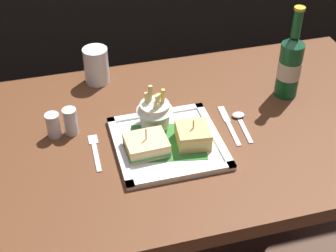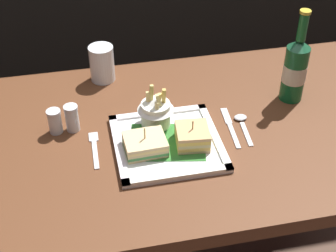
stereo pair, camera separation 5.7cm
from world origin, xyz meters
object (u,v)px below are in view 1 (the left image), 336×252
Objects in this scene: square_plate at (168,143)px; fries_cup at (155,110)px; dining_table at (168,162)px; spoon at (240,119)px; sandwich_half_right at (193,135)px; knife at (228,123)px; pepper_shaker at (71,123)px; water_glass at (97,68)px; sandwich_half_left at (146,145)px; salt_shaker at (54,127)px; fork at (95,150)px; beer_bottle at (290,65)px.

square_plate is 2.32× the size of fries_cup.
spoon reaches higher than dining_table.
sandwich_half_right is 0.12m from fries_cup.
square_plate is at bearing -166.77° from knife.
pepper_shaker is (-0.45, 0.07, 0.03)m from spoon.
spoon is 1.73× the size of pepper_shaker.
square_plate is 2.45× the size of water_glass.
square_plate is 2.06× the size of spoon.
dining_table is 11.74× the size of fries_cup.
sandwich_half_left is at bearing 180.00° from sandwich_half_right.
sandwich_half_right is at bearing -153.15° from knife.
sandwich_half_left is 0.25m from salt_shaker.
water_glass reaches higher than salt_shaker.
fork is at bearing -172.13° from dining_table.
fries_cup is 0.67× the size of knife.
spoon reaches higher than knife.
sandwich_half_left reaches higher than salt_shaker.
square_plate is at bearing -26.38° from pepper_shaker.
dining_table is 0.33m from salt_shaker.
dining_table is 0.13m from square_plate.
fork is (-0.20, -0.03, 0.11)m from dining_table.
water_glass is at bearing 100.37° from sandwich_half_left.
fries_cup is at bearing 16.57° from fork.
square_plate is 0.07m from sandwich_half_right.
knife is at bearing -156.57° from beer_bottle.
sandwich_half_right reaches higher than salt_shaker.
dining_table is at bearing 44.10° from sandwich_half_left.
sandwich_half_right reaches higher than fork.
pepper_shaker is at bearing 170.24° from fries_cup.
salt_shaker is at bearing 171.04° from knife.
sandwich_half_right reaches higher than spoon.
fries_cup is 0.29m from water_glass.
fries_cup is at bearing 64.52° from sandwich_half_left.
fork and knife have the same top height.
salt_shaker is at bearing 157.44° from square_plate.
fork is at bearing 171.60° from square_plate.
sandwich_half_right is at bearing -155.30° from beer_bottle.
sandwich_half_right is 0.14m from knife.
salt_shaker is at bearing 171.89° from fries_cup.
sandwich_half_left is at bearing -161.38° from beer_bottle.
fries_cup reaches higher than square_plate.
dining_table is 0.23m from fork.
salt_shaker is (-0.49, 0.07, 0.03)m from spoon.
sandwich_half_left is (-0.08, -0.07, 0.14)m from dining_table.
sandwich_half_left is 0.96× the size of water_glass.
fries_cup is at bearing 100.72° from square_plate.
dining_table is 0.23m from spoon.
sandwich_half_right is 1.24× the size of pepper_shaker.
salt_shaker reaches higher than spoon.
beer_bottle is 3.61× the size of pepper_shaker.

